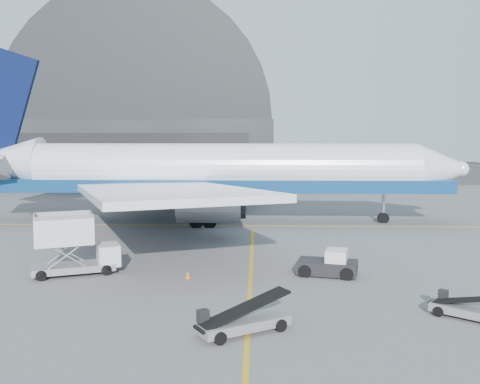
{
  "coord_description": "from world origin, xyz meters",
  "views": [
    {
      "loc": [
        0.44,
        -34.76,
        9.28
      ],
      "look_at": [
        -1.06,
        10.67,
        4.5
      ],
      "focal_mm": 40.0,
      "sensor_mm": 36.0,
      "label": 1
    }
  ],
  "objects_px": {
    "catering_truck": "(72,246)",
    "belt_loader_a": "(242,322)",
    "pushback_tug": "(329,265)",
    "airliner": "(206,171)",
    "belt_loader_b": "(471,310)"
  },
  "relations": [
    {
      "from": "catering_truck",
      "to": "belt_loader_a",
      "type": "relative_size",
      "value": 1.31
    },
    {
      "from": "pushback_tug",
      "to": "belt_loader_a",
      "type": "relative_size",
      "value": 0.93
    },
    {
      "from": "airliner",
      "to": "catering_truck",
      "type": "xyz_separation_m",
      "value": [
        -6.82,
        -22.3,
        -3.51
      ]
    },
    {
      "from": "catering_truck",
      "to": "belt_loader_b",
      "type": "xyz_separation_m",
      "value": [
        23.25,
        -8.02,
        -1.48
      ]
    },
    {
      "from": "catering_truck",
      "to": "belt_loader_a",
      "type": "height_order",
      "value": "catering_truck"
    },
    {
      "from": "catering_truck",
      "to": "belt_loader_b",
      "type": "bearing_deg",
      "value": -41.45
    },
    {
      "from": "airliner",
      "to": "pushback_tug",
      "type": "distance_m",
      "value": 24.65
    },
    {
      "from": "belt_loader_b",
      "to": "catering_truck",
      "type": "bearing_deg",
      "value": -161.0
    },
    {
      "from": "airliner",
      "to": "belt_loader_b",
      "type": "xyz_separation_m",
      "value": [
        16.43,
        -30.32,
        -4.99
      ]
    },
    {
      "from": "belt_loader_b",
      "to": "belt_loader_a",
      "type": "bearing_deg",
      "value": -130.69
    },
    {
      "from": "catering_truck",
      "to": "pushback_tug",
      "type": "height_order",
      "value": "catering_truck"
    },
    {
      "from": "airliner",
      "to": "catering_truck",
      "type": "height_order",
      "value": "airliner"
    },
    {
      "from": "airliner",
      "to": "pushback_tug",
      "type": "height_order",
      "value": "airliner"
    },
    {
      "from": "airliner",
      "to": "belt_loader_b",
      "type": "relative_size",
      "value": 14.08
    },
    {
      "from": "airliner",
      "to": "catering_truck",
      "type": "bearing_deg",
      "value": -107.0
    }
  ]
}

